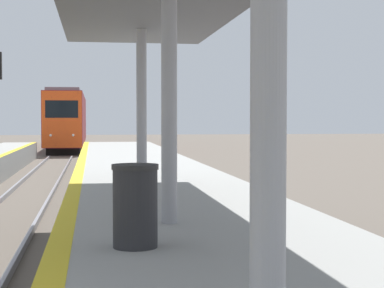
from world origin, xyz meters
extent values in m
cube|color=black|center=(0.00, 53.35, 0.28)|extent=(2.31, 20.85, 0.55)
cube|color=maroon|center=(0.00, 53.35, 2.50)|extent=(2.72, 23.17, 3.90)
cube|color=#E54C19|center=(0.00, 41.85, 2.50)|extent=(2.66, 0.16, 3.82)
cube|color=black|center=(0.00, 41.79, 3.18)|extent=(2.17, 0.06, 1.17)
cube|color=slate|center=(0.00, 53.35, 4.57)|extent=(2.31, 22.01, 0.24)
sphere|color=white|center=(-0.75, 41.79, 1.43)|extent=(0.18, 0.18, 0.18)
sphere|color=white|center=(0.75, 41.79, 1.43)|extent=(0.18, 0.18, 0.18)
cylinder|color=#99999E|center=(3.15, 1.83, 2.79)|extent=(0.23, 0.23, 3.52)
cylinder|color=#99999E|center=(3.15, 7.11, 2.79)|extent=(0.23, 0.23, 3.52)
cylinder|color=#99999E|center=(3.15, 12.39, 2.79)|extent=(0.23, 0.23, 3.52)
cylinder|color=#262628|center=(2.55, 5.44, 1.49)|extent=(0.53, 0.53, 0.92)
cylinder|color=#262626|center=(2.55, 5.44, 1.98)|extent=(0.55, 0.55, 0.06)
camera|label=1|loc=(2.06, -2.07, 2.54)|focal=60.00mm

